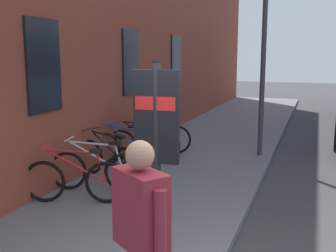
{
  "coord_description": "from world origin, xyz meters",
  "views": [
    {
      "loc": [
        -3.92,
        -0.95,
        2.6
      ],
      "look_at": [
        2.83,
        1.51,
        1.33
      ],
      "focal_mm": 43.72,
      "sensor_mm": 36.0,
      "label": 1
    }
  ],
  "objects_px": {
    "bicycle_leaning_wall": "(126,150)",
    "transit_info_sign": "(156,130)",
    "bicycle_nearest_sign": "(76,180)",
    "bicycle_end_of_row": "(108,159)",
    "bicycle_far_end": "(143,144)",
    "bicycle_under_window": "(157,138)",
    "pedestrian_by_facade": "(141,223)",
    "street_lamp": "(264,35)",
    "pedestrian_near_bus": "(151,123)",
    "bicycle_by_door": "(96,170)"
  },
  "relations": [
    {
      "from": "bicycle_end_of_row",
      "to": "bicycle_under_window",
      "type": "relative_size",
      "value": 0.97
    },
    {
      "from": "bicycle_leaning_wall",
      "to": "street_lamp",
      "type": "bearing_deg",
      "value": -49.93
    },
    {
      "from": "bicycle_by_door",
      "to": "bicycle_end_of_row",
      "type": "relative_size",
      "value": 1.03
    },
    {
      "from": "bicycle_end_of_row",
      "to": "street_lamp",
      "type": "bearing_deg",
      "value": -40.95
    },
    {
      "from": "bicycle_leaning_wall",
      "to": "pedestrian_by_facade",
      "type": "bearing_deg",
      "value": -152.88
    },
    {
      "from": "bicycle_end_of_row",
      "to": "pedestrian_by_facade",
      "type": "xyz_separation_m",
      "value": [
        -4.17,
        -2.56,
        0.71
      ]
    },
    {
      "from": "bicycle_far_end",
      "to": "street_lamp",
      "type": "distance_m",
      "value": 3.86
    },
    {
      "from": "pedestrian_near_bus",
      "to": "street_lamp",
      "type": "distance_m",
      "value": 3.44
    },
    {
      "from": "bicycle_leaning_wall",
      "to": "bicycle_far_end",
      "type": "bearing_deg",
      "value": -6.71
    },
    {
      "from": "bicycle_far_end",
      "to": "transit_info_sign",
      "type": "bearing_deg",
      "value": -154.53
    },
    {
      "from": "bicycle_by_door",
      "to": "bicycle_far_end",
      "type": "distance_m",
      "value": 2.33
    },
    {
      "from": "transit_info_sign",
      "to": "bicycle_far_end",
      "type": "bearing_deg",
      "value": 25.47
    },
    {
      "from": "pedestrian_near_bus",
      "to": "street_lamp",
      "type": "relative_size",
      "value": 0.33
    },
    {
      "from": "bicycle_end_of_row",
      "to": "bicycle_leaning_wall",
      "type": "distance_m",
      "value": 0.82
    },
    {
      "from": "bicycle_nearest_sign",
      "to": "pedestrian_near_bus",
      "type": "bearing_deg",
      "value": -6.65
    },
    {
      "from": "bicycle_end_of_row",
      "to": "bicycle_leaning_wall",
      "type": "bearing_deg",
      "value": -0.6
    },
    {
      "from": "bicycle_under_window",
      "to": "pedestrian_near_bus",
      "type": "distance_m",
      "value": 1.32
    },
    {
      "from": "bicycle_under_window",
      "to": "pedestrian_near_bus",
      "type": "bearing_deg",
      "value": -163.99
    },
    {
      "from": "bicycle_under_window",
      "to": "pedestrian_by_facade",
      "type": "height_order",
      "value": "pedestrian_by_facade"
    },
    {
      "from": "bicycle_nearest_sign",
      "to": "bicycle_end_of_row",
      "type": "xyz_separation_m",
      "value": [
        1.43,
        0.15,
        0.0
      ]
    },
    {
      "from": "bicycle_under_window",
      "to": "pedestrian_near_bus",
      "type": "xyz_separation_m",
      "value": [
        -1.13,
        -0.33,
        0.58
      ]
    },
    {
      "from": "bicycle_nearest_sign",
      "to": "bicycle_far_end",
      "type": "height_order",
      "value": "same"
    },
    {
      "from": "bicycle_by_door",
      "to": "bicycle_under_window",
      "type": "bearing_deg",
      "value": 0.58
    },
    {
      "from": "transit_info_sign",
      "to": "bicycle_nearest_sign",
      "type": "bearing_deg",
      "value": 57.23
    },
    {
      "from": "bicycle_by_door",
      "to": "street_lamp",
      "type": "relative_size",
      "value": 0.35
    },
    {
      "from": "bicycle_nearest_sign",
      "to": "bicycle_end_of_row",
      "type": "distance_m",
      "value": 1.43
    },
    {
      "from": "bicycle_under_window",
      "to": "street_lamp",
      "type": "distance_m",
      "value": 3.62
    },
    {
      "from": "bicycle_nearest_sign",
      "to": "bicycle_under_window",
      "type": "height_order",
      "value": "same"
    },
    {
      "from": "bicycle_by_door",
      "to": "bicycle_far_end",
      "type": "height_order",
      "value": "same"
    },
    {
      "from": "transit_info_sign",
      "to": "pedestrian_near_bus",
      "type": "height_order",
      "value": "transit_info_sign"
    },
    {
      "from": "transit_info_sign",
      "to": "pedestrian_by_facade",
      "type": "distance_m",
      "value": 1.62
    },
    {
      "from": "transit_info_sign",
      "to": "bicycle_leaning_wall",
      "type": "bearing_deg",
      "value": 31.0
    },
    {
      "from": "transit_info_sign",
      "to": "pedestrian_near_bus",
      "type": "bearing_deg",
      "value": 23.25
    },
    {
      "from": "bicycle_leaning_wall",
      "to": "transit_info_sign",
      "type": "distance_m",
      "value": 4.28
    },
    {
      "from": "bicycle_nearest_sign",
      "to": "bicycle_far_end",
      "type": "distance_m",
      "value": 2.99
    },
    {
      "from": "bicycle_leaning_wall",
      "to": "pedestrian_by_facade",
      "type": "relative_size",
      "value": 0.96
    },
    {
      "from": "bicycle_leaning_wall",
      "to": "transit_info_sign",
      "type": "height_order",
      "value": "transit_info_sign"
    },
    {
      "from": "bicycle_by_door",
      "to": "pedestrian_near_bus",
      "type": "height_order",
      "value": "pedestrian_near_bus"
    },
    {
      "from": "transit_info_sign",
      "to": "bicycle_under_window",
      "type": "bearing_deg",
      "value": 21.67
    },
    {
      "from": "bicycle_leaning_wall",
      "to": "street_lamp",
      "type": "distance_m",
      "value": 4.25
    },
    {
      "from": "bicycle_nearest_sign",
      "to": "transit_info_sign",
      "type": "distance_m",
      "value": 2.64
    },
    {
      "from": "bicycle_nearest_sign",
      "to": "bicycle_leaning_wall",
      "type": "relative_size",
      "value": 0.99
    },
    {
      "from": "bicycle_by_door",
      "to": "pedestrian_near_bus",
      "type": "relative_size",
      "value": 1.09
    },
    {
      "from": "bicycle_nearest_sign",
      "to": "bicycle_by_door",
      "type": "relative_size",
      "value": 0.98
    },
    {
      "from": "bicycle_end_of_row",
      "to": "pedestrian_near_bus",
      "type": "height_order",
      "value": "pedestrian_near_bus"
    },
    {
      "from": "bicycle_far_end",
      "to": "pedestrian_near_bus",
      "type": "xyz_separation_m",
      "value": [
        -0.38,
        -0.36,
        0.58
      ]
    },
    {
      "from": "pedestrian_by_facade",
      "to": "bicycle_nearest_sign",
      "type": "bearing_deg",
      "value": 41.34
    },
    {
      "from": "street_lamp",
      "to": "bicycle_leaning_wall",
      "type": "bearing_deg",
      "value": 130.07
    },
    {
      "from": "bicycle_end_of_row",
      "to": "bicycle_nearest_sign",
      "type": "bearing_deg",
      "value": -173.95
    },
    {
      "from": "bicycle_far_end",
      "to": "bicycle_under_window",
      "type": "distance_m",
      "value": 0.76
    }
  ]
}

